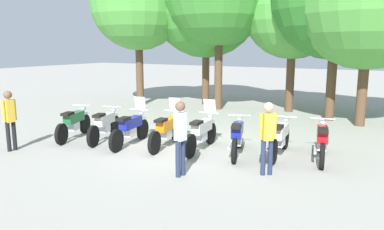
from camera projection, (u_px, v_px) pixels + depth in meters
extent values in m
plane|color=#9E9B93|center=(183.00, 149.00, 10.72)|extent=(80.00, 80.00, 0.00)
cylinder|color=black|center=(85.00, 124.00, 12.60)|extent=(0.31, 0.64, 0.64)
cylinder|color=black|center=(62.00, 134.00, 11.10)|extent=(0.31, 0.64, 0.64)
cube|color=silver|center=(84.00, 114.00, 12.54)|extent=(0.23, 0.38, 0.04)
cube|color=#1E6033|center=(74.00, 117.00, 11.83)|extent=(0.56, 0.98, 0.30)
cube|color=silver|center=(74.00, 126.00, 11.83)|extent=(0.34, 0.45, 0.24)
cube|color=black|center=(67.00, 114.00, 11.41)|extent=(0.37, 0.50, 0.08)
cylinder|color=silver|center=(83.00, 115.00, 12.46)|extent=(0.12, 0.23, 0.64)
cylinder|color=silver|center=(81.00, 105.00, 12.31)|extent=(0.60, 0.24, 0.04)
sphere|color=silver|center=(83.00, 108.00, 12.45)|extent=(0.20, 0.20, 0.16)
cylinder|color=silver|center=(64.00, 130.00, 11.58)|extent=(0.30, 0.68, 0.07)
cylinder|color=black|center=(115.00, 125.00, 12.33)|extent=(0.29, 0.64, 0.64)
cylinder|color=black|center=(93.00, 136.00, 10.84)|extent=(0.29, 0.64, 0.64)
cube|color=silver|center=(115.00, 115.00, 12.26)|extent=(0.22, 0.38, 0.04)
cube|color=silver|center=(105.00, 119.00, 11.57)|extent=(0.53, 0.98, 0.30)
cube|color=silver|center=(105.00, 128.00, 11.57)|extent=(0.33, 0.45, 0.24)
cube|color=black|center=(99.00, 115.00, 11.15)|extent=(0.36, 0.49, 0.08)
cylinder|color=silver|center=(113.00, 116.00, 12.18)|extent=(0.12, 0.23, 0.64)
cylinder|color=silver|center=(112.00, 107.00, 12.03)|extent=(0.60, 0.22, 0.04)
sphere|color=silver|center=(114.00, 110.00, 12.18)|extent=(0.20, 0.20, 0.16)
cylinder|color=silver|center=(96.00, 132.00, 11.32)|extent=(0.28, 0.69, 0.07)
cylinder|color=black|center=(143.00, 129.00, 11.75)|extent=(0.20, 0.65, 0.64)
cylinder|color=black|center=(116.00, 141.00, 10.32)|extent=(0.20, 0.65, 0.64)
cube|color=silver|center=(142.00, 119.00, 11.69)|extent=(0.18, 0.37, 0.04)
cube|color=navy|center=(131.00, 123.00, 11.02)|extent=(0.41, 0.98, 0.30)
cube|color=silver|center=(130.00, 132.00, 11.02)|extent=(0.28, 0.43, 0.24)
cube|color=black|center=(124.00, 119.00, 10.62)|extent=(0.31, 0.47, 0.08)
cylinder|color=silver|center=(141.00, 120.00, 11.61)|extent=(0.09, 0.23, 0.64)
cylinder|color=silver|center=(139.00, 110.00, 11.47)|extent=(0.62, 0.13, 0.04)
sphere|color=silver|center=(141.00, 113.00, 11.61)|extent=(0.18, 0.18, 0.16)
cylinder|color=silver|center=(120.00, 136.00, 10.81)|extent=(0.18, 0.70, 0.07)
cube|color=silver|center=(140.00, 103.00, 11.49)|extent=(0.38, 0.19, 0.39)
cylinder|color=black|center=(177.00, 131.00, 11.55)|extent=(0.20, 0.65, 0.64)
cylinder|color=black|center=(154.00, 143.00, 10.12)|extent=(0.20, 0.65, 0.64)
cube|color=silver|center=(177.00, 120.00, 11.49)|extent=(0.18, 0.37, 0.04)
cube|color=orange|center=(167.00, 124.00, 10.82)|extent=(0.41, 0.98, 0.30)
cube|color=silver|center=(166.00, 134.00, 10.82)|extent=(0.28, 0.43, 0.24)
cube|color=black|center=(161.00, 120.00, 10.41)|extent=(0.31, 0.47, 0.08)
cylinder|color=silver|center=(175.00, 121.00, 11.41)|extent=(0.09, 0.23, 0.64)
cylinder|color=silver|center=(174.00, 111.00, 11.26)|extent=(0.62, 0.13, 0.04)
sphere|color=silver|center=(176.00, 114.00, 11.40)|extent=(0.18, 0.18, 0.16)
cylinder|color=silver|center=(157.00, 138.00, 10.61)|extent=(0.18, 0.70, 0.07)
cube|color=silver|center=(175.00, 104.00, 11.28)|extent=(0.38, 0.19, 0.39)
cylinder|color=black|center=(211.00, 133.00, 11.20)|extent=(0.17, 0.65, 0.64)
cylinder|color=black|center=(190.00, 146.00, 9.81)|extent=(0.17, 0.65, 0.64)
cube|color=silver|center=(211.00, 122.00, 11.14)|extent=(0.16, 0.37, 0.04)
cube|color=silver|center=(202.00, 127.00, 10.49)|extent=(0.36, 0.97, 0.30)
cube|color=silver|center=(201.00, 136.00, 10.49)|extent=(0.26, 0.42, 0.24)
cube|color=black|center=(196.00, 123.00, 10.09)|extent=(0.29, 0.46, 0.08)
cylinder|color=silver|center=(210.00, 124.00, 11.07)|extent=(0.07, 0.23, 0.64)
cylinder|color=silver|center=(209.00, 113.00, 10.92)|extent=(0.62, 0.10, 0.04)
sphere|color=silver|center=(211.00, 116.00, 11.06)|extent=(0.18, 0.18, 0.16)
cylinder|color=silver|center=(192.00, 140.00, 10.29)|extent=(0.14, 0.70, 0.07)
cube|color=silver|center=(210.00, 106.00, 10.94)|extent=(0.37, 0.17, 0.39)
cylinder|color=black|center=(239.00, 136.00, 10.83)|extent=(0.29, 0.64, 0.64)
cylinder|color=black|center=(234.00, 151.00, 9.34)|extent=(0.29, 0.64, 0.64)
cube|color=silver|center=(240.00, 125.00, 10.77)|extent=(0.22, 0.38, 0.04)
cube|color=navy|center=(237.00, 130.00, 10.07)|extent=(0.54, 0.98, 0.30)
cube|color=silver|center=(237.00, 140.00, 10.07)|extent=(0.33, 0.45, 0.24)
cube|color=black|center=(236.00, 126.00, 9.65)|extent=(0.36, 0.49, 0.08)
cylinder|color=silver|center=(239.00, 126.00, 10.69)|extent=(0.12, 0.23, 0.64)
cylinder|color=silver|center=(239.00, 115.00, 10.54)|extent=(0.60, 0.22, 0.04)
sphere|color=silver|center=(240.00, 119.00, 10.69)|extent=(0.20, 0.20, 0.16)
cylinder|color=silver|center=(230.00, 145.00, 9.83)|extent=(0.28, 0.69, 0.07)
cylinder|color=black|center=(285.00, 138.00, 10.65)|extent=(0.15, 0.65, 0.64)
cylinder|color=black|center=(273.00, 152.00, 9.27)|extent=(0.15, 0.65, 0.64)
cube|color=silver|center=(286.00, 126.00, 10.59)|extent=(0.15, 0.37, 0.04)
cube|color=silver|center=(281.00, 131.00, 9.94)|extent=(0.34, 0.97, 0.30)
cube|color=silver|center=(280.00, 141.00, 9.94)|extent=(0.25, 0.42, 0.24)
cube|color=black|center=(278.00, 127.00, 9.55)|extent=(0.28, 0.46, 0.08)
cylinder|color=silver|center=(285.00, 128.00, 10.51)|extent=(0.07, 0.23, 0.64)
cylinder|color=silver|center=(285.00, 117.00, 10.37)|extent=(0.62, 0.09, 0.04)
sphere|color=silver|center=(286.00, 120.00, 10.51)|extent=(0.17, 0.17, 0.16)
cylinder|color=silver|center=(271.00, 146.00, 9.75)|extent=(0.13, 0.70, 0.07)
cylinder|color=black|center=(321.00, 141.00, 10.35)|extent=(0.23, 0.65, 0.64)
cylinder|color=black|center=(322.00, 156.00, 8.90)|extent=(0.23, 0.65, 0.64)
cube|color=silver|center=(322.00, 129.00, 10.29)|extent=(0.19, 0.38, 0.04)
cube|color=red|center=(322.00, 134.00, 9.61)|extent=(0.45, 0.98, 0.30)
cube|color=silver|center=(322.00, 145.00, 9.61)|extent=(0.30, 0.44, 0.24)
cube|color=black|center=(323.00, 130.00, 9.20)|extent=(0.32, 0.48, 0.08)
cylinder|color=silver|center=(322.00, 130.00, 10.21)|extent=(0.10, 0.23, 0.64)
cylinder|color=silver|center=(323.00, 119.00, 10.07)|extent=(0.61, 0.16, 0.04)
sphere|color=silver|center=(322.00, 122.00, 10.21)|extent=(0.19, 0.19, 0.16)
cylinder|color=silver|center=(315.00, 150.00, 9.39)|extent=(0.21, 0.70, 0.07)
cylinder|color=black|center=(14.00, 136.00, 10.52)|extent=(0.12, 0.12, 0.82)
cylinder|color=black|center=(8.00, 137.00, 10.39)|extent=(0.12, 0.12, 0.82)
cube|color=gold|center=(9.00, 111.00, 10.32)|extent=(0.22, 0.24, 0.62)
cylinder|color=gold|center=(15.00, 110.00, 10.45)|extent=(0.09, 0.09, 0.58)
cylinder|color=gold|center=(3.00, 111.00, 10.19)|extent=(0.09, 0.09, 0.58)
sphere|color=brown|center=(8.00, 95.00, 10.24)|extent=(0.25, 0.25, 0.22)
cylinder|color=#232D4C|center=(183.00, 157.00, 8.47)|extent=(0.13, 0.13, 0.83)
cylinder|color=#232D4C|center=(178.00, 159.00, 8.34)|extent=(0.13, 0.13, 0.83)
cube|color=silver|center=(180.00, 127.00, 8.27)|extent=(0.24, 0.25, 0.62)
cylinder|color=silver|center=(185.00, 125.00, 8.39)|extent=(0.09, 0.09, 0.59)
cylinder|color=silver|center=(175.00, 127.00, 8.15)|extent=(0.09, 0.09, 0.59)
sphere|color=brown|center=(180.00, 106.00, 8.19)|extent=(0.26, 0.26, 0.23)
cylinder|color=#232D4C|center=(270.00, 157.00, 8.50)|extent=(0.15, 0.15, 0.82)
cylinder|color=#232D4C|center=(263.00, 158.00, 8.48)|extent=(0.15, 0.15, 0.82)
cube|color=gold|center=(268.00, 127.00, 8.36)|extent=(0.30, 0.29, 0.61)
cylinder|color=gold|center=(275.00, 126.00, 8.37)|extent=(0.11, 0.11, 0.58)
cylinder|color=gold|center=(261.00, 126.00, 8.34)|extent=(0.11, 0.11, 0.58)
sphere|color=#DBAD89|center=(269.00, 107.00, 8.28)|extent=(0.31, 0.31, 0.22)
cylinder|color=brown|center=(140.00, 71.00, 18.28)|extent=(0.36, 0.36, 3.34)
sphere|color=#4C9E3D|center=(138.00, 2.00, 17.69)|extent=(4.51, 4.51, 4.51)
cylinder|color=brown|center=(206.00, 73.00, 18.57)|extent=(0.36, 0.36, 3.10)
sphere|color=#3D8E33|center=(206.00, 2.00, 17.95)|extent=(5.31, 5.31, 5.31)
cylinder|color=brown|center=(218.00, 70.00, 17.08)|extent=(0.36, 0.36, 3.64)
cylinder|color=brown|center=(290.00, 78.00, 16.50)|extent=(0.36, 0.36, 2.96)
sphere|color=#4C9E3D|center=(294.00, 8.00, 15.95)|extent=(4.35, 4.35, 4.35)
cylinder|color=brown|center=(331.00, 81.00, 14.53)|extent=(0.36, 0.36, 3.09)
cylinder|color=brown|center=(362.00, 88.00, 13.54)|extent=(0.36, 0.36, 2.81)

